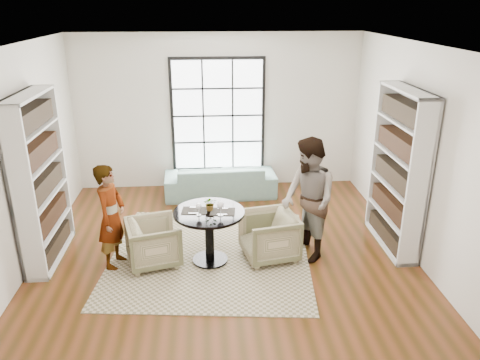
{
  "coord_description": "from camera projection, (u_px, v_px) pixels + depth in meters",
  "views": [
    {
      "loc": [
        -0.24,
        -5.94,
        3.53
      ],
      "look_at": [
        0.24,
        0.4,
        1.08
      ],
      "focal_mm": 35.0,
      "sensor_mm": 36.0,
      "label": 1
    }
  ],
  "objects": [
    {
      "name": "ground",
      "position": [
        226.0,
        259.0,
        6.81
      ],
      "size": [
        6.0,
        6.0,
        0.0
      ],
      "primitive_type": "plane",
      "color": "#602F16"
    },
    {
      "name": "room_shell",
      "position": [
        223.0,
        166.0,
        6.87
      ],
      "size": [
        6.0,
        6.01,
        6.0
      ],
      "color": "silver",
      "rests_on": "ground"
    },
    {
      "name": "rug",
      "position": [
        210.0,
        255.0,
        6.93
      ],
      "size": [
        3.16,
        3.16,
        0.01
      ],
      "primitive_type": "cube",
      "rotation": [
        0.0,
        0.0,
        -0.11
      ],
      "color": "tan",
      "rests_on": "ground"
    },
    {
      "name": "pedestal_table",
      "position": [
        209.0,
        225.0,
        6.57
      ],
      "size": [
        0.99,
        0.99,
        0.79
      ],
      "rotation": [
        0.0,
        0.0,
        -0.1
      ],
      "color": "black",
      "rests_on": "ground"
    },
    {
      "name": "sofa",
      "position": [
        220.0,
        180.0,
        8.98
      ],
      "size": [
        2.14,
        0.91,
        0.61
      ],
      "primitive_type": "imported",
      "rotation": [
        0.0,
        0.0,
        3.18
      ],
      "color": "slate",
      "rests_on": "ground"
    },
    {
      "name": "armchair_left",
      "position": [
        154.0,
        242.0,
        6.61
      ],
      "size": [
        0.88,
        0.87,
        0.66
      ],
      "primitive_type": "imported",
      "rotation": [
        0.0,
        0.0,
        1.84
      ],
      "color": "#C1B68A",
      "rests_on": "ground"
    },
    {
      "name": "armchair_right",
      "position": [
        269.0,
        236.0,
        6.76
      ],
      "size": [
        0.89,
        0.87,
        0.69
      ],
      "primitive_type": "imported",
      "rotation": [
        0.0,
        0.0,
        -1.37
      ],
      "color": "tan",
      "rests_on": "ground"
    },
    {
      "name": "person_left",
      "position": [
        111.0,
        217.0,
        6.42
      ],
      "size": [
        0.48,
        0.62,
        1.51
      ],
      "primitive_type": "imported",
      "rotation": [
        0.0,
        0.0,
        1.32
      ],
      "color": "gray",
      "rests_on": "ground"
    },
    {
      "name": "person_right",
      "position": [
        308.0,
        200.0,
        6.6
      ],
      "size": [
        0.88,
        1.02,
        1.79
      ],
      "primitive_type": "imported",
      "rotation": [
        0.0,
        0.0,
        -1.31
      ],
      "color": "gray",
      "rests_on": "ground"
    },
    {
      "name": "placemat_left",
      "position": [
        194.0,
        211.0,
        6.51
      ],
      "size": [
        0.36,
        0.29,
        0.01
      ],
      "primitive_type": "cube",
      "rotation": [
        0.0,
        0.0,
        -0.1
      ],
      "color": "black",
      "rests_on": "pedestal_table"
    },
    {
      "name": "placemat_right",
      "position": [
        223.0,
        212.0,
        6.47
      ],
      "size": [
        0.36,
        0.29,
        0.01
      ],
      "primitive_type": "cube",
      "rotation": [
        0.0,
        0.0,
        -0.1
      ],
      "color": "black",
      "rests_on": "pedestal_table"
    },
    {
      "name": "cutlery_left",
      "position": [
        194.0,
        210.0,
        6.5
      ],
      "size": [
        0.16,
        0.23,
        0.01
      ],
      "primitive_type": null,
      "rotation": [
        0.0,
        0.0,
        -0.1
      ],
      "color": "silver",
      "rests_on": "placemat_left"
    },
    {
      "name": "cutlery_right",
      "position": [
        223.0,
        211.0,
        6.47
      ],
      "size": [
        0.16,
        0.23,
        0.01
      ],
      "primitive_type": null,
      "rotation": [
        0.0,
        0.0,
        -0.1
      ],
      "color": "silver",
      "rests_on": "placemat_right"
    },
    {
      "name": "wine_glass_left",
      "position": [
        199.0,
        207.0,
        6.33
      ],
      "size": [
        0.08,
        0.08,
        0.18
      ],
      "color": "silver",
      "rests_on": "pedestal_table"
    },
    {
      "name": "wine_glass_right",
      "position": [
        220.0,
        205.0,
        6.31
      ],
      "size": [
        0.1,
        0.1,
        0.21
      ],
      "color": "silver",
      "rests_on": "pedestal_table"
    },
    {
      "name": "flower_centerpiece",
      "position": [
        210.0,
        204.0,
        6.49
      ],
      "size": [
        0.19,
        0.16,
        0.2
      ],
      "primitive_type": "imported",
      "rotation": [
        0.0,
        0.0,
        0.03
      ],
      "color": "gray",
      "rests_on": "pedestal_table"
    }
  ]
}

